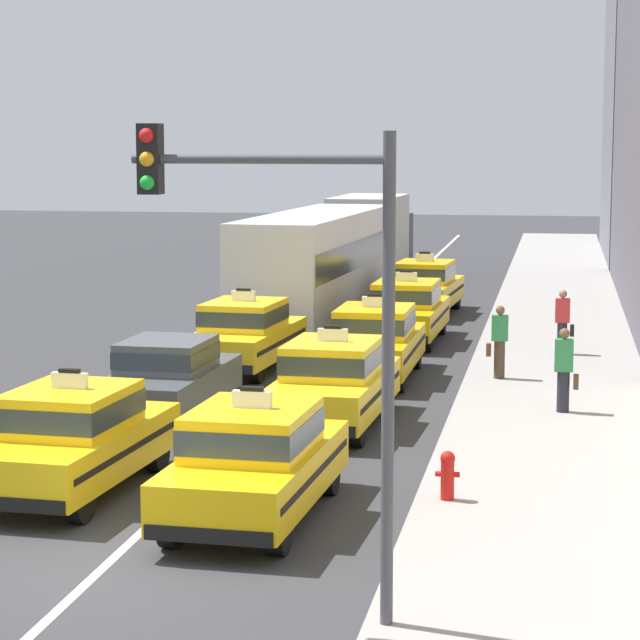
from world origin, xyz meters
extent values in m
plane|color=#353538|center=(0.00, 0.00, 0.00)|extent=(160.00, 160.00, 0.00)
cube|color=silver|center=(0.00, 20.00, 0.00)|extent=(0.14, 80.00, 0.01)
cube|color=#9E9993|center=(5.60, 15.00, 0.07)|extent=(4.00, 90.00, 0.15)
cylinder|color=black|center=(-2.28, 5.19, 0.32)|extent=(0.28, 0.65, 0.64)
cylinder|color=black|center=(-0.80, 5.10, 0.32)|extent=(0.28, 0.65, 0.64)
cylinder|color=black|center=(-1.00, 2.05, 0.32)|extent=(0.28, 0.65, 0.64)
cube|color=yellow|center=(-1.64, 3.62, 0.67)|extent=(2.08, 4.60, 0.70)
cube|color=black|center=(-1.64, 3.62, 0.72)|extent=(2.08, 4.25, 0.10)
cube|color=yellow|center=(-1.65, 3.47, 1.34)|extent=(1.73, 2.20, 0.64)
cube|color=#2D3842|center=(-1.65, 3.47, 1.34)|extent=(1.75, 2.22, 0.35)
cube|color=white|center=(-1.65, 3.47, 1.78)|extent=(0.57, 0.15, 0.24)
cube|color=black|center=(-1.65, 3.47, 1.93)|extent=(0.33, 0.13, 0.06)
cube|color=black|center=(-1.50, 5.82, 0.42)|extent=(1.72, 0.25, 0.20)
cube|color=black|center=(-1.77, 1.41, 0.42)|extent=(1.72, 0.25, 0.20)
cylinder|color=black|center=(-2.46, 10.55, 0.32)|extent=(0.26, 0.65, 0.64)
cylinder|color=black|center=(-1.02, 10.50, 0.32)|extent=(0.26, 0.65, 0.64)
cylinder|color=black|center=(-2.56, 7.72, 0.32)|extent=(0.26, 0.65, 0.64)
cylinder|color=black|center=(-1.11, 7.67, 0.32)|extent=(0.26, 0.65, 0.64)
cube|color=#4C5156|center=(-1.79, 9.11, 0.65)|extent=(1.90, 4.36, 0.66)
cube|color=#4C5156|center=(-1.79, 9.01, 1.28)|extent=(1.62, 1.95, 0.60)
cube|color=#2D3842|center=(-1.79, 9.01, 1.28)|extent=(1.64, 1.97, 0.33)
cylinder|color=black|center=(-2.23, 16.30, 0.32)|extent=(0.28, 0.65, 0.64)
cylinder|color=black|center=(-0.75, 16.20, 0.32)|extent=(0.28, 0.65, 0.64)
cylinder|color=black|center=(-2.43, 13.24, 0.32)|extent=(0.28, 0.65, 0.64)
cylinder|color=black|center=(-0.96, 13.14, 0.32)|extent=(0.28, 0.65, 0.64)
cube|color=yellow|center=(-1.59, 14.72, 0.67)|extent=(2.10, 4.61, 0.70)
cube|color=black|center=(-1.59, 14.72, 0.72)|extent=(2.09, 4.25, 0.10)
cube|color=yellow|center=(-1.60, 14.57, 1.34)|extent=(1.74, 2.20, 0.64)
cube|color=#2D3842|center=(-1.60, 14.57, 1.34)|extent=(1.76, 2.22, 0.35)
cube|color=white|center=(-1.60, 14.57, 1.78)|extent=(0.57, 0.16, 0.24)
cube|color=black|center=(-1.60, 14.57, 1.93)|extent=(0.33, 0.13, 0.06)
cube|color=black|center=(-1.44, 16.93, 0.42)|extent=(1.72, 0.25, 0.20)
cube|color=black|center=(-1.74, 12.52, 0.42)|extent=(1.72, 0.25, 0.20)
cylinder|color=black|center=(-2.33, 26.97, 0.32)|extent=(0.27, 0.65, 0.64)
cylinder|color=black|center=(-0.33, 26.86, 0.32)|extent=(0.27, 0.65, 0.64)
cylinder|color=black|center=(-2.69, 20.26, 0.32)|extent=(0.27, 0.65, 0.64)
cylinder|color=black|center=(-0.69, 20.15, 0.32)|extent=(0.27, 0.65, 0.64)
cube|color=silver|center=(-1.51, 23.56, 1.77)|extent=(3.10, 11.32, 2.90)
cube|color=#2D3842|center=(-1.51, 23.56, 2.02)|extent=(3.09, 10.87, 0.84)
cube|color=black|center=(-1.21, 29.11, 2.97)|extent=(2.13, 0.19, 0.36)
cylinder|color=black|center=(-2.34, 36.56, 0.32)|extent=(0.26, 0.65, 0.64)
cylinder|color=black|center=(-0.44, 36.48, 0.32)|extent=(0.26, 0.65, 0.64)
cylinder|color=black|center=(-2.49, 32.66, 0.32)|extent=(0.26, 0.65, 0.64)
cylinder|color=black|center=(-0.60, 32.59, 0.32)|extent=(0.26, 0.65, 0.64)
cube|color=black|center=(-1.36, 37.50, 1.37)|extent=(2.18, 2.28, 2.10)
cube|color=#2D3842|center=(-1.31, 38.57, 1.67)|extent=(1.93, 0.14, 0.76)
cube|color=beige|center=(-1.48, 34.24, 1.92)|extent=(2.50, 5.29, 2.70)
cylinder|color=black|center=(0.75, 4.24, 0.32)|extent=(0.27, 0.65, 0.64)
cylinder|color=black|center=(2.22, 4.18, 0.32)|extent=(0.27, 0.65, 0.64)
cylinder|color=black|center=(0.61, 1.18, 0.32)|extent=(0.27, 0.65, 0.64)
cylinder|color=black|center=(2.09, 1.12, 0.32)|extent=(0.27, 0.65, 0.64)
cube|color=yellow|center=(1.42, 2.68, 0.67)|extent=(2.00, 4.57, 0.70)
cube|color=black|center=(1.42, 2.68, 0.72)|extent=(2.00, 4.22, 0.10)
cube|color=yellow|center=(1.41, 2.53, 1.34)|extent=(1.69, 2.17, 0.64)
cube|color=#2D3842|center=(1.41, 2.53, 1.34)|extent=(1.71, 2.19, 0.35)
cube|color=white|center=(1.41, 2.53, 1.78)|extent=(0.56, 0.14, 0.24)
cube|color=black|center=(1.41, 2.53, 1.93)|extent=(0.32, 0.12, 0.06)
cube|color=black|center=(1.51, 4.89, 0.42)|extent=(1.71, 0.21, 0.20)
cube|color=black|center=(1.32, 0.47, 0.42)|extent=(1.71, 0.21, 0.20)
cylinder|color=black|center=(0.82, 10.54, 0.32)|extent=(0.27, 0.65, 0.64)
cylinder|color=black|center=(2.29, 10.48, 0.32)|extent=(0.27, 0.65, 0.64)
cylinder|color=black|center=(0.69, 7.48, 0.32)|extent=(0.27, 0.65, 0.64)
cylinder|color=black|center=(2.17, 7.42, 0.32)|extent=(0.27, 0.65, 0.64)
cube|color=yellow|center=(1.49, 8.98, 0.67)|extent=(1.98, 4.57, 0.70)
cube|color=black|center=(1.49, 8.98, 0.72)|extent=(1.99, 4.21, 0.10)
cube|color=yellow|center=(1.49, 8.83, 1.34)|extent=(1.69, 2.16, 0.64)
cube|color=#2D3842|center=(1.49, 8.83, 1.34)|extent=(1.71, 2.18, 0.35)
cube|color=white|center=(1.49, 8.83, 1.78)|extent=(0.56, 0.14, 0.24)
cube|color=black|center=(1.49, 8.83, 1.93)|extent=(0.32, 0.12, 0.06)
cube|color=black|center=(1.58, 11.19, 0.42)|extent=(1.71, 0.21, 0.20)
cube|color=black|center=(1.40, 6.77, 0.42)|extent=(1.71, 0.21, 0.20)
cylinder|color=black|center=(0.83, 15.68, 0.32)|extent=(0.24, 0.64, 0.64)
cylinder|color=black|center=(2.31, 15.67, 0.32)|extent=(0.24, 0.64, 0.64)
cylinder|color=black|center=(0.81, 12.62, 0.32)|extent=(0.24, 0.64, 0.64)
cylinder|color=black|center=(2.29, 12.61, 0.32)|extent=(0.24, 0.64, 0.64)
cube|color=yellow|center=(1.56, 14.15, 0.67)|extent=(1.83, 4.51, 0.70)
cube|color=black|center=(1.56, 14.15, 0.72)|extent=(1.85, 4.15, 0.10)
cube|color=yellow|center=(1.56, 14.00, 1.34)|extent=(1.62, 2.11, 0.64)
cube|color=#2D3842|center=(1.56, 14.00, 1.34)|extent=(1.64, 2.13, 0.35)
cube|color=white|center=(1.56, 14.00, 1.78)|extent=(0.56, 0.12, 0.24)
cube|color=black|center=(1.56, 14.00, 1.93)|extent=(0.32, 0.11, 0.06)
cube|color=black|center=(1.58, 16.36, 0.42)|extent=(1.71, 0.15, 0.20)
cube|color=black|center=(1.54, 11.94, 0.42)|extent=(1.71, 0.15, 0.20)
cylinder|color=black|center=(0.94, 21.28, 0.32)|extent=(0.26, 0.65, 0.64)
cylinder|color=black|center=(2.42, 21.24, 0.32)|extent=(0.26, 0.65, 0.64)
cylinder|color=black|center=(0.86, 18.22, 0.32)|extent=(0.26, 0.65, 0.64)
cylinder|color=black|center=(2.34, 18.18, 0.32)|extent=(0.26, 0.65, 0.64)
cube|color=yellow|center=(1.64, 19.73, 0.67)|extent=(1.92, 4.55, 0.70)
cube|color=black|center=(1.64, 19.73, 0.72)|extent=(1.93, 4.19, 0.10)
cube|color=yellow|center=(1.64, 19.58, 1.34)|extent=(1.65, 2.14, 0.64)
cube|color=#2D3842|center=(1.64, 19.58, 1.34)|extent=(1.68, 2.16, 0.35)
cube|color=white|center=(1.64, 19.58, 1.78)|extent=(0.56, 0.13, 0.24)
cube|color=black|center=(1.64, 19.58, 1.93)|extent=(0.32, 0.12, 0.06)
cube|color=black|center=(1.70, 21.94, 0.42)|extent=(1.71, 0.19, 0.20)
cube|color=black|center=(1.58, 17.52, 0.42)|extent=(1.71, 0.19, 0.20)
cylinder|color=black|center=(0.91, 27.13, 0.32)|extent=(0.28, 0.66, 0.64)
cylinder|color=black|center=(2.39, 27.03, 0.32)|extent=(0.28, 0.66, 0.64)
cylinder|color=black|center=(0.70, 24.08, 0.32)|extent=(0.28, 0.66, 0.64)
cylinder|color=black|center=(2.18, 23.98, 0.32)|extent=(0.28, 0.66, 0.64)
cube|color=yellow|center=(1.54, 25.56, 0.67)|extent=(2.11, 4.61, 0.70)
cube|color=black|center=(1.54, 25.56, 0.72)|extent=(2.10, 4.26, 0.10)
cube|color=yellow|center=(1.53, 25.41, 1.34)|extent=(1.74, 2.21, 0.64)
cube|color=#2D3842|center=(1.53, 25.41, 1.34)|extent=(1.76, 2.23, 0.35)
cube|color=white|center=(1.53, 25.41, 1.78)|extent=(0.57, 0.16, 0.24)
cube|color=black|center=(1.53, 25.41, 1.93)|extent=(0.33, 0.13, 0.06)
cube|color=black|center=(1.70, 27.76, 0.42)|extent=(1.72, 0.26, 0.20)
cube|color=black|center=(1.39, 23.35, 0.42)|extent=(1.72, 0.26, 0.20)
cylinder|color=#23232D|center=(5.75, 10.42, 0.55)|extent=(0.24, 0.24, 0.80)
cube|color=#338C4C|center=(5.75, 10.42, 1.27)|extent=(0.36, 0.22, 0.63)
sphere|color=brown|center=(5.75, 10.42, 1.69)|extent=(0.20, 0.20, 0.20)
cube|color=brown|center=(5.99, 10.42, 0.75)|extent=(0.10, 0.20, 0.28)
cylinder|color=#473828|center=(4.37, 13.89, 0.57)|extent=(0.24, 0.24, 0.84)
cube|color=#338C4C|center=(4.37, 13.89, 1.28)|extent=(0.36, 0.22, 0.57)
sphere|color=brown|center=(4.37, 13.89, 1.67)|extent=(0.20, 0.20, 0.20)
cube|color=brown|center=(4.13, 13.89, 0.78)|extent=(0.10, 0.20, 0.28)
cylinder|color=#23232D|center=(5.73, 17.57, 0.54)|extent=(0.24, 0.24, 0.78)
cube|color=red|center=(5.73, 17.57, 1.23)|extent=(0.36, 0.22, 0.60)
sphere|color=#9E7051|center=(5.73, 17.57, 1.64)|extent=(0.20, 0.20, 0.20)
cube|color=black|center=(5.97, 17.57, 0.74)|extent=(0.10, 0.20, 0.28)
cylinder|color=red|center=(4.08, 3.67, 0.45)|extent=(0.20, 0.20, 0.60)
sphere|color=red|center=(4.08, 3.67, 0.77)|extent=(0.22, 0.22, 0.22)
cylinder|color=red|center=(3.95, 3.67, 0.53)|extent=(0.10, 0.08, 0.08)
cylinder|color=red|center=(4.21, 3.67, 0.53)|extent=(0.10, 0.08, 0.08)
cylinder|color=#47474C|center=(3.85, -1.50, 2.75)|extent=(0.14, 0.14, 5.50)
cylinder|color=#47474C|center=(2.45, -1.50, 5.20)|extent=(2.80, 0.10, 0.10)
cube|color=black|center=(1.25, -1.50, 5.20)|extent=(0.24, 0.24, 0.76)
sphere|color=red|center=(1.25, -1.63, 5.45)|extent=(0.16, 0.16, 0.16)
sphere|color=orange|center=(1.25, -1.63, 5.20)|extent=(0.16, 0.16, 0.16)
sphere|color=green|center=(1.25, -1.63, 4.95)|extent=(0.16, 0.16, 0.16)
camera|label=1|loc=(5.62, -15.43, 5.42)|focal=74.88mm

